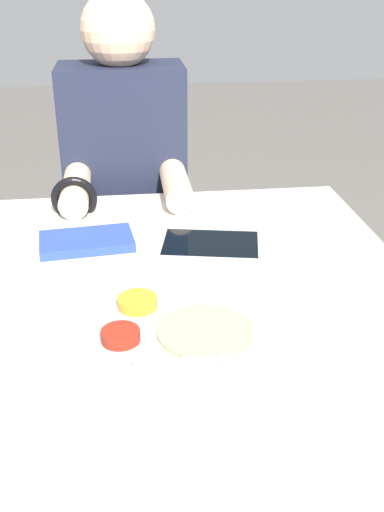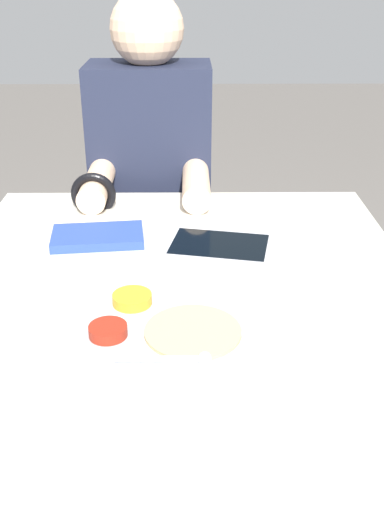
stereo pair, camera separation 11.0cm
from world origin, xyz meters
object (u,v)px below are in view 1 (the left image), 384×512
(tablet_device, at_px, (211,245))
(person_diner, at_px, (128,223))
(thali_tray, at_px, (168,330))
(red_notebook, at_px, (87,242))

(tablet_device, xyz_separation_m, person_diner, (-0.17, 0.50, -0.15))
(tablet_device, relative_size, person_diner, 0.20)
(person_diner, bearing_deg, thali_tray, -86.32)
(thali_tray, xyz_separation_m, red_notebook, (-0.14, 0.36, 0.00))
(thali_tray, relative_size, tablet_device, 1.37)
(tablet_device, distance_m, person_diner, 0.55)
(red_notebook, distance_m, person_diner, 0.49)
(red_notebook, distance_m, tablet_device, 0.26)
(red_notebook, relative_size, person_diner, 0.17)
(red_notebook, bearing_deg, tablet_device, -7.86)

